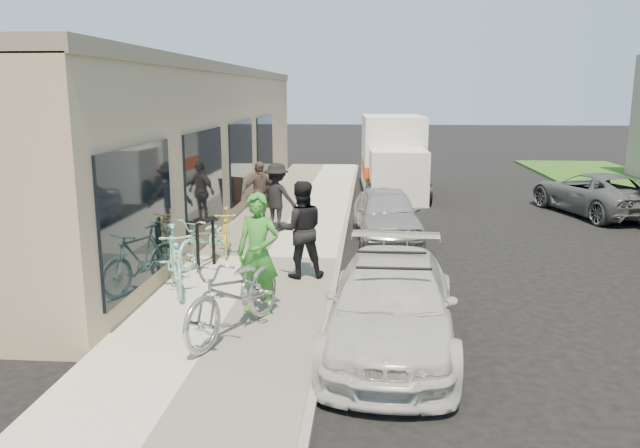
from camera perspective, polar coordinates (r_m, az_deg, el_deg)
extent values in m
plane|color=black|center=(10.07, 3.41, -8.48)|extent=(120.00, 120.00, 0.00)
cube|color=beige|center=(13.09, -5.09, -3.31)|extent=(3.00, 34.00, 0.15)
cube|color=gray|center=(12.92, 1.72, -3.52)|extent=(0.12, 34.00, 0.13)
cube|color=tan|center=(18.32, -12.69, 6.95)|extent=(3.50, 20.00, 4.00)
cube|color=#766B59|center=(18.27, -13.00, 13.52)|extent=(3.60, 20.00, 0.25)
cube|color=black|center=(10.30, -16.22, 0.77)|extent=(0.06, 3.00, 2.20)
cube|color=black|center=(14.05, -10.49, 3.95)|extent=(0.06, 3.00, 2.20)
cube|color=black|center=(17.92, -7.19, 5.75)|extent=(0.06, 3.00, 2.20)
cube|color=black|center=(21.83, -5.05, 6.91)|extent=(0.06, 3.00, 2.20)
cylinder|color=black|center=(12.01, -11.11, -2.25)|extent=(0.07, 0.07, 0.92)
cylinder|color=black|center=(12.53, -9.72, -1.61)|extent=(0.07, 0.07, 0.92)
cylinder|color=black|center=(12.17, -10.48, 0.18)|extent=(0.21, 0.61, 0.07)
cube|color=black|center=(18.38, -5.01, 2.79)|extent=(0.57, 0.42, 0.87)
cube|color=black|center=(18.69, -5.26, 2.94)|extent=(0.57, 0.42, 0.87)
cube|color=black|center=(18.35, -4.99, 2.91)|extent=(0.45, 0.31, 0.63)
imported|color=beige|center=(8.80, 6.55, -7.29)|extent=(2.01, 4.40, 1.25)
cylinder|color=black|center=(8.16, 6.76, -4.11)|extent=(0.99, 0.04, 0.04)
cylinder|color=black|center=(8.97, 6.57, -2.64)|extent=(0.99, 0.04, 0.04)
imported|color=#A4A4A9|center=(15.20, 6.09, 0.95)|extent=(1.81, 3.79, 1.25)
cube|color=silver|center=(20.18, 7.16, 4.30)|extent=(1.87, 1.87, 1.70)
cube|color=black|center=(20.13, 7.18, 5.31)|extent=(1.66, 0.13, 0.81)
cube|color=silver|center=(22.77, 6.59, 6.55)|extent=(2.23, 3.85, 2.59)
cube|color=#E0450D|center=(22.84, 6.55, 5.09)|extent=(2.25, 3.87, 0.49)
cylinder|color=black|center=(19.75, 4.65, 2.74)|extent=(0.26, 0.73, 0.72)
cylinder|color=black|center=(19.91, 9.80, 2.69)|extent=(0.26, 0.73, 0.72)
cylinder|color=black|center=(20.72, 4.52, 3.18)|extent=(0.26, 0.73, 0.72)
cylinder|color=black|center=(20.88, 9.44, 3.12)|extent=(0.26, 0.73, 0.72)
cylinder|color=black|center=(24.08, 4.16, 4.42)|extent=(0.26, 0.73, 0.72)
cylinder|color=black|center=(24.22, 8.41, 4.37)|extent=(0.26, 0.73, 0.72)
imported|color=#4F5254|center=(19.92, 23.86, 2.58)|extent=(3.17, 4.81, 1.23)
imported|color=#B1B1B3|center=(8.87, -7.76, -6.25)|extent=(1.57, 2.46, 1.22)
imported|color=#34882D|center=(9.63, -5.68, -2.69)|extent=(0.77, 0.60, 1.88)
imported|color=black|center=(11.43, -1.77, -0.50)|extent=(1.00, 0.85, 1.80)
imported|color=#94DDD3|center=(10.98, -13.15, -3.17)|extent=(1.20, 1.91, 1.11)
imported|color=#94DDD3|center=(12.63, -10.39, -1.41)|extent=(1.17, 1.96, 0.97)
imported|color=gold|center=(13.38, -8.58, -0.64)|extent=(0.75, 1.63, 0.95)
imported|color=black|center=(15.36, -3.97, 2.49)|extent=(1.23, 0.95, 1.68)
imported|color=brown|center=(16.22, -5.58, 2.88)|extent=(1.01, 0.88, 1.63)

